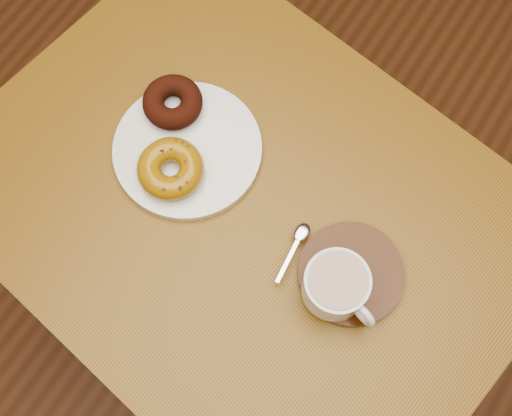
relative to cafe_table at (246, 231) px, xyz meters
The scene contains 7 objects.
cafe_table is the anchor object (origin of this frame).
donut_plate 0.19m from the cafe_table, 167.89° to the left, with size 0.23×0.23×0.01m, color silver.
donut_cinnamon 0.26m from the cafe_table, 158.40° to the left, with size 0.10×0.10×0.03m, color black.
donut_caramel 0.20m from the cafe_table, 169.76° to the right, with size 0.14×0.14×0.04m.
saucer 0.24m from the cafe_table, ahead, with size 0.16×0.16×0.02m, color #361807.
coffee_cup 0.26m from the cafe_table, 13.46° to the right, with size 0.12×0.09×0.07m.
teaspoon 0.18m from the cafe_table, ahead, with size 0.02×0.10×0.01m.
Camera 1 is at (-0.03, -0.01, 1.75)m, focal length 45.00 mm.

